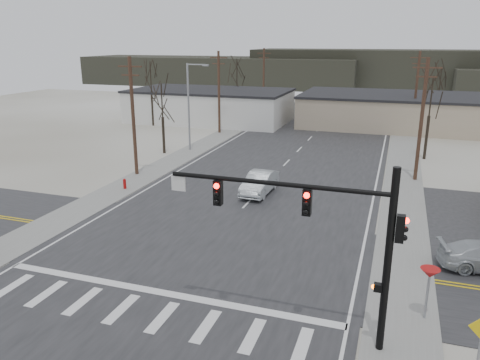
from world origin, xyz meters
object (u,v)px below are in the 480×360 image
object	(u,v)px
car_far_a	(317,117)
car_far_b	(313,111)
traffic_signal_mast	(336,229)
sedan_crossing	(259,183)
fire_hydrant	(125,184)

from	to	relation	value
car_far_a	car_far_b	distance (m)	6.37
traffic_signal_mast	sedan_crossing	xyz separation A→B (m)	(-7.75, 16.56, -3.82)
traffic_signal_mast	car_far_b	size ratio (longest dim) A/B	2.51
car_far_b	fire_hydrant	bearing A→B (deg)	-107.05
fire_hydrant	car_far_b	xyz separation A→B (m)	(7.30, 42.05, 0.20)
sedan_crossing	car_far_b	size ratio (longest dim) A/B	1.38
car_far_a	car_far_b	bearing A→B (deg)	-60.14
sedan_crossing	car_far_a	distance (m)	33.56
fire_hydrant	traffic_signal_mast	bearing A→B (deg)	-38.13
traffic_signal_mast	fire_hydrant	xyz separation A→B (m)	(-18.09, 14.20, -4.22)
traffic_signal_mast	car_far_b	bearing A→B (deg)	100.87
sedan_crossing	car_far_a	bearing A→B (deg)	94.40
traffic_signal_mast	sedan_crossing	world-z (taller)	traffic_signal_mast
traffic_signal_mast	car_far_b	world-z (taller)	traffic_signal_mast
fire_hydrant	car_far_b	world-z (taller)	car_far_b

